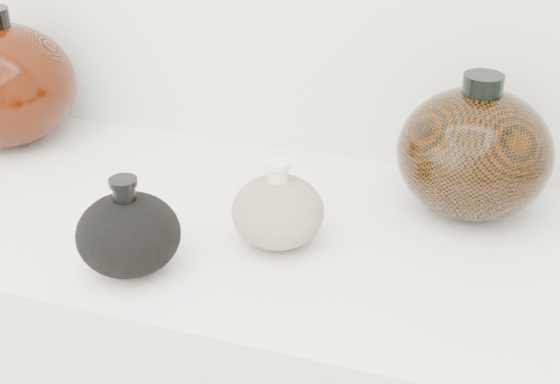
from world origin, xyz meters
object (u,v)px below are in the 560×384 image
(black_gourd_vase, at_px, (129,233))
(right_round_pot, at_px, (474,153))
(left_round_pot, at_px, (2,84))
(cream_gourd_vase, at_px, (278,211))

(black_gourd_vase, relative_size, right_round_pot, 0.65)
(black_gourd_vase, distance_m, left_round_pot, 0.48)
(cream_gourd_vase, bearing_deg, right_round_pot, 36.05)
(black_gourd_vase, xyz_separation_m, cream_gourd_vase, (0.16, 0.12, -0.00))
(left_round_pot, bearing_deg, cream_gourd_vase, -17.07)
(black_gourd_vase, distance_m, right_round_pot, 0.48)
(cream_gourd_vase, height_order, left_round_pot, left_round_pot)
(black_gourd_vase, height_order, cream_gourd_vase, black_gourd_vase)
(left_round_pot, bearing_deg, right_round_pot, 0.28)
(cream_gourd_vase, relative_size, left_round_pot, 0.42)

